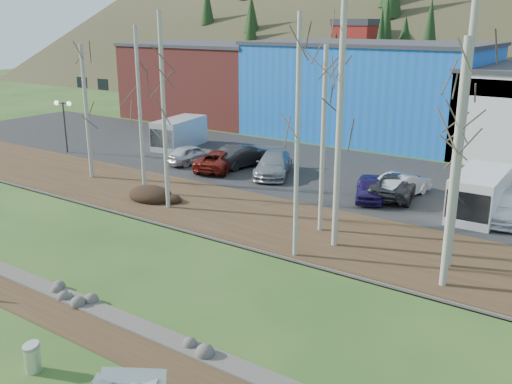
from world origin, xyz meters
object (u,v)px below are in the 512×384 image
Objects in this scene: car_5 at (402,185)px; car_3 at (273,164)px; car_7 at (505,206)px; car_2 at (220,160)px; street_lamp at (64,112)px; car_6 at (396,184)px; car_0 at (192,154)px; bench_damaged at (129,383)px; van_white at (479,195)px; car_4 at (370,188)px; litter_bin at (33,359)px; van_grey at (178,133)px; car_1 at (243,155)px.

car_3 is at bearing 13.19° from car_5.
car_5 reaches higher than car_7.
car_2 is 0.99× the size of car_7.
street_lamp is 25.96m from car_6.
car_0 is 2.83m from car_2.
bench_damaged is 0.36× the size of car_3.
car_2 is 1.12× the size of car_5.
van_white is (4.87, -0.91, 0.45)m from car_6.
bench_damaged is at bearing -107.96° from car_4.
car_5 reaches higher than litter_bin.
car_0 is at bearing 120.36° from litter_bin.
car_3 is (-9.42, 21.73, 0.48)m from bench_damaged.
car_3 is at bearing -164.39° from car_0.
van_grey is at bearing -41.74° from car_2.
car_7 is (5.85, -0.72, -0.00)m from car_5.
van_white is (16.48, -1.54, 0.38)m from car_1.
car_0 is at bearing 14.64° from car_5.
van_grey is (-11.14, 2.87, 0.40)m from car_3.
car_3 reaches higher than car_6.
car_2 is (-13.26, 20.88, 0.41)m from bench_damaged.
car_1 is at bearing -24.48° from van_grey.
car_6 is 0.93× the size of van_grey.
van_white is at bearing 160.39° from car_6.
litter_bin is at bearing -110.04° from van_white.
car_3 is (-6.18, 22.54, 0.47)m from litter_bin.
bench_damaged is 22.04m from car_5.
car_2 is 0.87× the size of van_grey.
car_5 is (25.87, 3.80, -2.45)m from street_lamp.
car_4 is 7.21m from car_7.
van_grey reaches higher than car_1.
van_white reaches higher than van_grey.
van_white is at bearing 71.73° from litter_bin.
car_5 is 5.89m from car_7.
car_1 is 0.97× the size of car_7.
car_0 is 0.83× the size of car_2.
van_grey is at bearing 34.07° from street_lamp.
car_1 is at bearing -128.91° from car_2.
bench_damaged is 0.36× the size of car_6.
van_white is at bearing 165.67° from car_2.
car_3 is at bearing -24.66° from van_grey.
car_4 is (-1.93, 20.52, 0.40)m from bench_damaged.
bench_damaged is 21.40m from van_white.
car_5 is (-0.61, 22.03, 0.45)m from bench_damaged.
street_lamp is 26.26m from car_5.
car_3 is 0.95× the size of van_white.
car_3 is 7.58m from car_4.
car_4 is (7.49, -1.21, -0.08)m from car_3.
car_6 is (8.51, 0.19, -0.03)m from car_3.
car_0 is 20.05m from van_white.
car_7 is (14.66, -0.42, -0.04)m from car_3.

